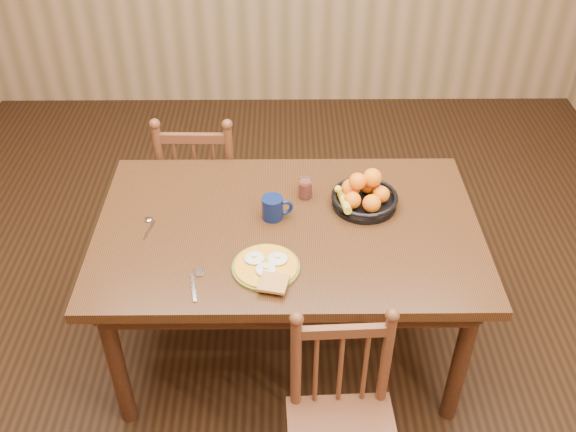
{
  "coord_description": "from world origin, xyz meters",
  "views": [
    {
      "loc": [
        -0.02,
        -2.07,
        2.44
      ],
      "look_at": [
        0.0,
        0.0,
        0.8
      ],
      "focal_mm": 40.0,
      "sensor_mm": 36.0,
      "label": 1
    }
  ],
  "objects_px": {
    "chair_far": "(203,188)",
    "breakfast_plate": "(266,267)",
    "dining_table": "(288,241)",
    "fruit_bowl": "(364,195)",
    "chair_near": "(342,429)",
    "coffee_mug": "(274,208)"
  },
  "relations": [
    {
      "from": "breakfast_plate",
      "to": "fruit_bowl",
      "type": "height_order",
      "value": "fruit_bowl"
    },
    {
      "from": "dining_table",
      "to": "breakfast_plate",
      "type": "height_order",
      "value": "breakfast_plate"
    },
    {
      "from": "chair_near",
      "to": "breakfast_plate",
      "type": "distance_m",
      "value": 0.65
    },
    {
      "from": "dining_table",
      "to": "breakfast_plate",
      "type": "xyz_separation_m",
      "value": [
        -0.09,
        -0.27,
        0.1
      ]
    },
    {
      "from": "chair_far",
      "to": "breakfast_plate",
      "type": "xyz_separation_m",
      "value": [
        0.36,
        -0.95,
        0.32
      ]
    },
    {
      "from": "chair_near",
      "to": "breakfast_plate",
      "type": "xyz_separation_m",
      "value": [
        -0.27,
        0.48,
        0.34
      ]
    },
    {
      "from": "dining_table",
      "to": "chair_near",
      "type": "height_order",
      "value": "chair_near"
    },
    {
      "from": "chair_far",
      "to": "chair_near",
      "type": "bearing_deg",
      "value": 115.13
    },
    {
      "from": "coffee_mug",
      "to": "chair_near",
      "type": "bearing_deg",
      "value": -72.87
    },
    {
      "from": "breakfast_plate",
      "to": "chair_far",
      "type": "bearing_deg",
      "value": 110.76
    },
    {
      "from": "dining_table",
      "to": "chair_far",
      "type": "height_order",
      "value": "chair_far"
    },
    {
      "from": "dining_table",
      "to": "coffee_mug",
      "type": "bearing_deg",
      "value": 137.3
    },
    {
      "from": "coffee_mug",
      "to": "breakfast_plate",
      "type": "bearing_deg",
      "value": -94.45
    },
    {
      "from": "breakfast_plate",
      "to": "chair_near",
      "type": "bearing_deg",
      "value": -60.49
    },
    {
      "from": "chair_near",
      "to": "coffee_mug",
      "type": "height_order",
      "value": "chair_near"
    },
    {
      "from": "chair_far",
      "to": "breakfast_plate",
      "type": "bearing_deg",
      "value": 112.06
    },
    {
      "from": "chair_far",
      "to": "breakfast_plate",
      "type": "relative_size",
      "value": 3.08
    },
    {
      "from": "chair_far",
      "to": "chair_near",
      "type": "height_order",
      "value": "chair_far"
    },
    {
      "from": "dining_table",
      "to": "breakfast_plate",
      "type": "relative_size",
      "value": 5.38
    },
    {
      "from": "chair_far",
      "to": "coffee_mug",
      "type": "bearing_deg",
      "value": 122.77
    },
    {
      "from": "dining_table",
      "to": "coffee_mug",
      "type": "distance_m",
      "value": 0.16
    },
    {
      "from": "chair_far",
      "to": "chair_near",
      "type": "distance_m",
      "value": 1.57
    }
  ]
}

